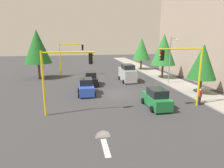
# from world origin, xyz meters

# --- Properties ---
(ground_plane) EXTENTS (120.00, 120.00, 0.00)m
(ground_plane) POSITION_xyz_m (0.00, 0.00, 0.00)
(ground_plane) COLOR #353538
(sidewalk_kerb) EXTENTS (80.00, 4.00, 0.15)m
(sidewalk_kerb) POSITION_xyz_m (-5.00, 10.50, 0.07)
(sidewalk_kerb) COLOR gray
(sidewalk_kerb) RESTS_ON ground
(lane_arrow_near) EXTENTS (2.40, 1.10, 1.10)m
(lane_arrow_near) POSITION_xyz_m (11.51, -3.00, 0.01)
(lane_arrow_near) COLOR silver
(lane_arrow_near) RESTS_ON ground
(apartment_block) EXTENTS (24.66, 9.30, 16.31)m
(apartment_block) POSITION_xyz_m (-6.88, 18.50, 8.17)
(apartment_block) COLOR gray
(apartment_block) RESTS_ON ground
(traffic_signal_near_right) EXTENTS (0.36, 4.59, 5.77)m
(traffic_signal_near_right) POSITION_xyz_m (6.00, -5.71, 4.08)
(traffic_signal_near_right) COLOR yellow
(traffic_signal_near_right) RESTS_ON ground
(traffic_signal_far_right) EXTENTS (0.36, 4.59, 5.88)m
(traffic_signal_far_right) POSITION_xyz_m (-14.00, -5.73, 4.15)
(traffic_signal_far_right) COLOR yellow
(traffic_signal_far_right) RESTS_ON ground
(traffic_signal_near_left) EXTENTS (0.36, 4.59, 5.97)m
(traffic_signal_near_left) POSITION_xyz_m (6.00, 5.74, 4.21)
(traffic_signal_near_left) COLOR yellow
(traffic_signal_near_left) RESTS_ON ground
(street_lamp_curbside) EXTENTS (2.15, 0.28, 7.00)m
(street_lamp_curbside) POSITION_xyz_m (-3.61, 9.20, 4.35)
(street_lamp_curbside) COLOR slate
(street_lamp_curbside) RESTS_ON ground
(tree_roadside_far) EXTENTS (3.82, 3.82, 6.96)m
(tree_roadside_far) POSITION_xyz_m (-18.00, 9.50, 4.56)
(tree_roadside_far) COLOR brown
(tree_roadside_far) RESTS_ON ground
(tree_roadside_near) EXTENTS (3.40, 3.40, 6.18)m
(tree_roadside_near) POSITION_xyz_m (2.00, 10.50, 4.04)
(tree_roadside_near) COLOR brown
(tree_roadside_near) RESTS_ON ground
(tree_roadside_mid) EXTENTS (4.14, 4.14, 7.56)m
(tree_roadside_mid) POSITION_xyz_m (-8.00, 10.00, 4.96)
(tree_roadside_mid) COLOR brown
(tree_roadside_mid) RESTS_ON ground
(tree_opposite_side) EXTENTS (4.54, 4.54, 8.31)m
(tree_opposite_side) POSITION_xyz_m (-12.00, -11.00, 5.46)
(tree_opposite_side) COLOR brown
(tree_opposite_side) RESTS_ON ground
(delivery_van_silver) EXTENTS (4.80, 2.22, 2.77)m
(delivery_van_silver) POSITION_xyz_m (-6.80, 3.44, 1.28)
(delivery_van_silver) COLOR #B2B5BA
(delivery_van_silver) RESTS_ON ground
(car_green) EXTENTS (4.17, 2.03, 1.98)m
(car_green) POSITION_xyz_m (5.72, 3.12, 0.90)
(car_green) COLOR #1E7238
(car_green) RESTS_ON ground
(car_blue) EXTENTS (3.98, 2.07, 1.98)m
(car_blue) POSITION_xyz_m (-0.33, -3.55, 0.90)
(car_blue) COLOR blue
(car_blue) RESTS_ON ground
(car_black) EXTENTS (3.86, 2.01, 1.98)m
(car_black) POSITION_xyz_m (-5.23, -2.57, 0.90)
(car_black) COLOR black
(car_black) RESTS_ON ground
(pedestrian_crossing) EXTENTS (0.40, 0.24, 1.70)m
(pedestrian_crossing) POSITION_xyz_m (5.67, 7.99, 0.91)
(pedestrian_crossing) COLOR #262638
(pedestrian_crossing) RESTS_ON ground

